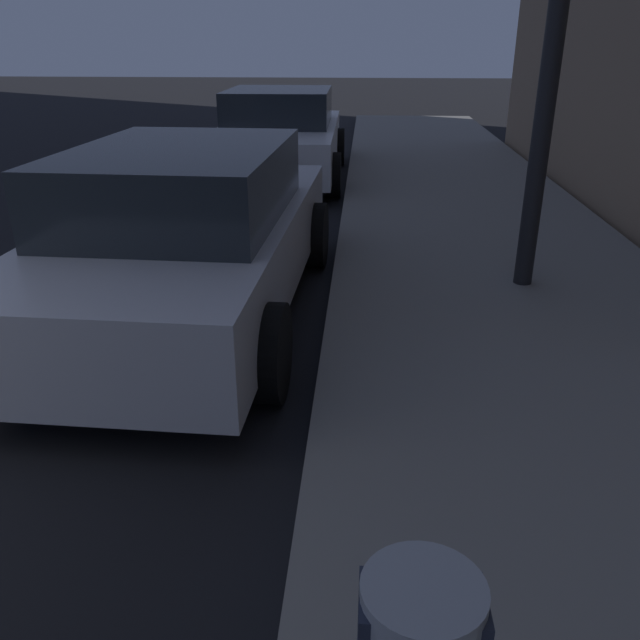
# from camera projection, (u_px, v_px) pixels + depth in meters

# --- Properties ---
(car_silver) EXTENTS (2.11, 4.47, 1.43)m
(car_silver) POSITION_uv_depth(u_px,v_px,m) (189.00, 234.00, 5.32)
(car_silver) COLOR #B7B7BF
(car_silver) RESTS_ON ground
(car_white) EXTENTS (2.16, 4.46, 1.43)m
(car_white) POSITION_uv_depth(u_px,v_px,m) (280.00, 136.00, 10.76)
(car_white) COLOR silver
(car_white) RESTS_ON ground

